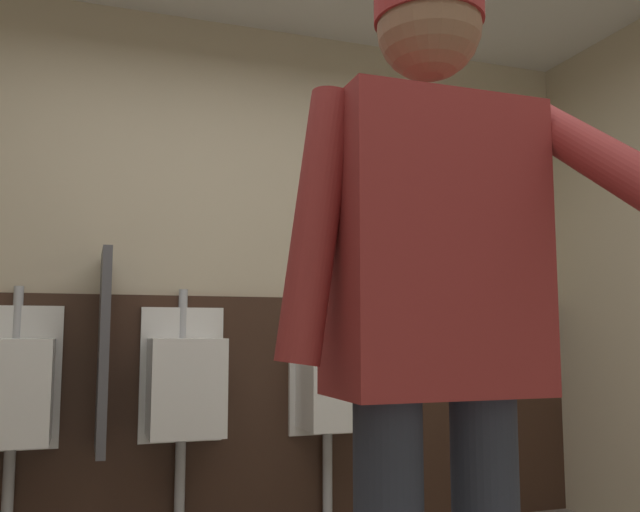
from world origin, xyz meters
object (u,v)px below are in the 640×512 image
Objects in this scene: urinal_right at (333,382)px; person at (436,310)px; urinal_middle at (185,386)px; urinal_left at (11,390)px.

urinal_right is 2.10m from person.
urinal_right is 0.69× the size of person.
urinal_middle is 2.05m from person.
urinal_middle and urinal_right have the same top height.
urinal_middle is at bearing 96.58° from person.
urinal_right is at bearing 75.63° from person.
person is at bearing -83.42° from urinal_middle.
urinal_left is at bearing 115.97° from person.
person is at bearing -104.37° from urinal_right.
urinal_left is 1.50m from urinal_right.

